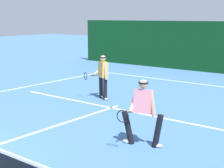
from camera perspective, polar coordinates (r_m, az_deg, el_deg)
The scene contains 6 objects.
court_line_baseline_far at distance 16.80m, azimuth 12.30°, elevation 0.22°, with size 10.40×0.10×0.01m, color white.
court_line_service at distance 11.93m, azimuth -0.10°, elevation -3.87°, with size 8.48×0.10×0.01m, color white.
court_line_centre at distance 9.93m, azimuth -10.39°, elevation -7.10°, with size 0.10×6.40×0.01m, color white.
player_near at distance 8.33m, azimuth 4.97°, elevation -4.18°, with size 1.04×0.91×1.61m.
player_far at distance 13.07m, azimuth -1.51°, elevation 1.47°, with size 0.99×0.86×1.64m.
back_fence_windscreen at distance 19.88m, azimuth 17.00°, elevation 5.67°, with size 18.91×0.12×2.79m, color #0C3E19.
Camera 1 is at (7.12, -3.02, 3.04)m, focal length 56.43 mm.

